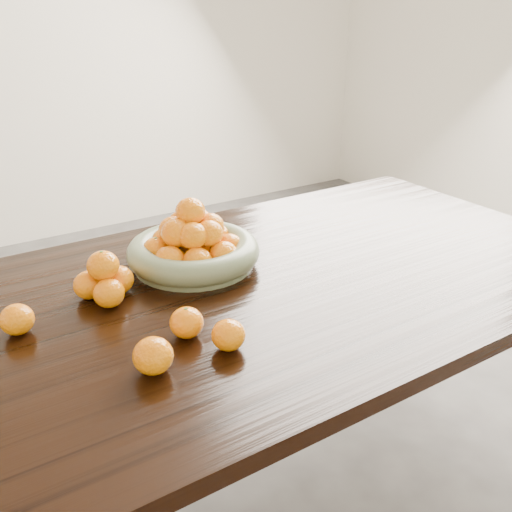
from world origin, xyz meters
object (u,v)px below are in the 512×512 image
dining_table (243,316)px  fruit_bowl (193,247)px  orange_pyramid (105,280)px  loose_orange_0 (187,323)px

dining_table → fruit_bowl: (-0.05, 0.17, 0.14)m
orange_pyramid → loose_orange_0: size_ratio=1.98×
fruit_bowl → loose_orange_0: 0.35m
orange_pyramid → dining_table: bearing=-20.6°
orange_pyramid → loose_orange_0: orange_pyramid is taller
dining_table → loose_orange_0: size_ratio=28.10×
dining_table → loose_orange_0: (-0.22, -0.14, 0.12)m
dining_table → orange_pyramid: 0.35m
loose_orange_0 → dining_table: bearing=32.0°
dining_table → orange_pyramid: size_ratio=14.16×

